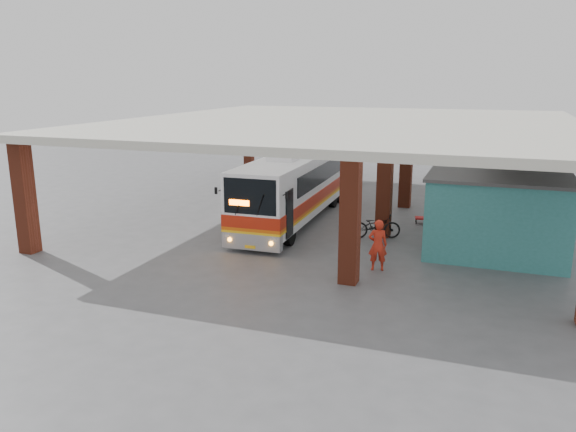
% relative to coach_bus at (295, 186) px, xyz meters
% --- Properties ---
extents(ground, '(90.00, 90.00, 0.00)m').
position_rel_coach_bus_xyz_m(ground, '(1.43, -4.25, -1.66)').
color(ground, '#515154').
rests_on(ground, ground).
extents(brick_columns, '(20.10, 21.60, 4.35)m').
position_rel_coach_bus_xyz_m(brick_columns, '(2.86, 0.75, 0.52)').
color(brick_columns, maroon).
rests_on(brick_columns, ground).
extents(canopy_roof, '(21.00, 23.00, 0.30)m').
position_rel_coach_bus_xyz_m(canopy_roof, '(1.93, 2.25, 2.84)').
color(canopy_roof, beige).
rests_on(canopy_roof, brick_columns).
extents(shop_building, '(5.20, 8.20, 3.11)m').
position_rel_coach_bus_xyz_m(shop_building, '(8.93, -0.25, -0.09)').
color(shop_building, '#307872').
rests_on(shop_building, ground).
extents(coach_bus, '(2.74, 11.52, 3.33)m').
position_rel_coach_bus_xyz_m(coach_bus, '(0.00, 0.00, 0.00)').
color(coach_bus, white).
rests_on(coach_bus, ground).
extents(motorcycle, '(2.21, 1.41, 1.10)m').
position_rel_coach_bus_xyz_m(motorcycle, '(4.20, -1.68, -1.11)').
color(motorcycle, black).
rests_on(motorcycle, ground).
extents(pedestrian, '(0.77, 0.61, 1.84)m').
position_rel_coach_bus_xyz_m(pedestrian, '(5.07, -5.68, -0.74)').
color(pedestrian, red).
rests_on(pedestrian, ground).
extents(red_chair, '(0.54, 0.54, 0.89)m').
position_rel_coach_bus_xyz_m(red_chair, '(5.77, 1.53, -1.25)').
color(red_chair, red).
rests_on(red_chair, ground).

